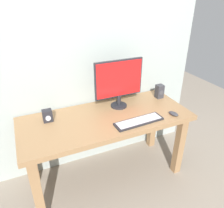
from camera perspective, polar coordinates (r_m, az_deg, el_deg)
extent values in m
plane|color=gray|center=(2.47, -1.29, -17.76)|extent=(6.00, 6.00, 0.00)
cube|color=#9EA8A3|center=(2.09, -5.92, 20.37)|extent=(2.34, 0.04, 3.00)
cube|color=#936D47|center=(2.03, -1.50, -3.86)|extent=(1.57, 0.66, 0.05)
cube|color=#936D47|center=(1.97, -18.88, -20.65)|extent=(0.07, 0.07, 0.68)
cube|color=#936D47|center=(2.39, 17.07, -10.32)|extent=(0.07, 0.07, 0.68)
cube|color=#936D47|center=(2.34, -20.39, -11.93)|extent=(0.07, 0.07, 0.68)
cube|color=#936D47|center=(2.70, 10.48, -4.61)|extent=(0.07, 0.07, 0.68)
cylinder|color=#232328|center=(2.20, 1.78, -0.38)|extent=(0.16, 0.16, 0.02)
cylinder|color=#232328|center=(2.17, 1.80, 1.02)|extent=(0.04, 0.04, 0.10)
cube|color=#232328|center=(2.09, 1.75, 6.61)|extent=(0.48, 0.02, 0.36)
cube|color=red|center=(2.08, 1.91, 6.48)|extent=(0.46, 0.01, 0.34)
cube|color=#232328|center=(1.95, 7.01, -4.52)|extent=(0.46, 0.15, 0.02)
cube|color=silver|center=(1.95, 7.02, -4.27)|extent=(0.42, 0.12, 0.00)
ellipsoid|color=#333338|center=(2.12, 15.70, -2.44)|extent=(0.08, 0.11, 0.03)
cube|color=#333338|center=(2.40, 12.23, 3.24)|extent=(0.07, 0.07, 0.15)
cylinder|color=#3F3F44|center=(2.37, 12.75, 2.90)|extent=(0.05, 0.00, 0.05)
cube|color=#232328|center=(2.01, -16.45, -2.92)|extent=(0.08, 0.07, 0.11)
cylinder|color=silver|center=(1.98, -16.24, -3.59)|extent=(0.05, 0.01, 0.05)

